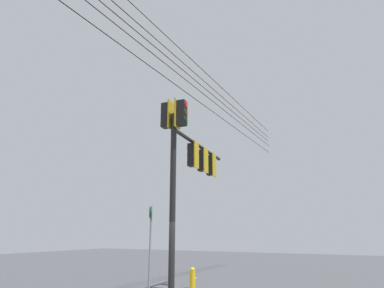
# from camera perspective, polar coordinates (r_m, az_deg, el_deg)

# --- Properties ---
(signal_mast_assembly) EXTENTS (0.98, 5.22, 6.70)m
(signal_mast_assembly) POSITION_cam_1_polar(r_m,az_deg,el_deg) (11.93, -0.65, -2.72)
(signal_mast_assembly) COLOR black
(signal_mast_assembly) RESTS_ON ground
(route_sign_primary) EXTENTS (0.20, 0.33, 3.12)m
(route_sign_primary) POSITION_cam_1_polar(r_m,az_deg,el_deg) (11.94, -7.53, -16.85)
(route_sign_primary) COLOR slate
(route_sign_primary) RESTS_ON ground
(fire_hydrant) EXTENTS (0.22, 0.31, 0.81)m
(fire_hydrant) POSITION_cam_1_polar(r_m,az_deg,el_deg) (14.04, 0.09, -22.87)
(fire_hydrant) COLOR yellow
(fire_hydrant) RESTS_ON ground
(overhead_wire_span) EXTENTS (0.21, 24.05, 2.33)m
(overhead_wire_span) POSITION_cam_1_polar(r_m,az_deg,el_deg) (12.94, -0.54, 12.20)
(overhead_wire_span) COLOR black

